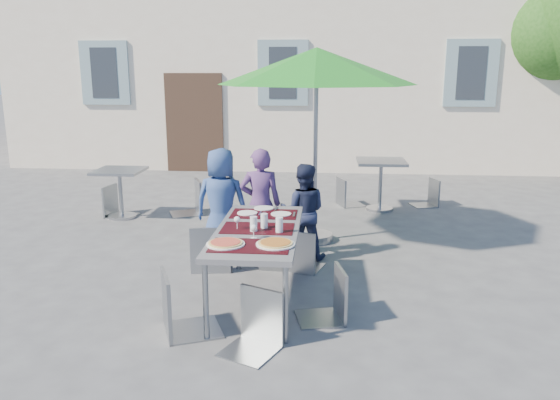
# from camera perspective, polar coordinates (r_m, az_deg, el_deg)

# --- Properties ---
(ground) EXTENTS (90.00, 90.00, 0.00)m
(ground) POSITION_cam_1_polar(r_m,az_deg,el_deg) (5.28, -6.43, -12.08)
(ground) COLOR #444447
(ground) RESTS_ON ground
(dining_table) EXTENTS (0.80, 1.85, 0.76)m
(dining_table) POSITION_cam_1_polar(r_m,az_deg,el_deg) (5.38, -2.34, -3.55)
(dining_table) COLOR #434247
(dining_table) RESTS_ON ground
(pizza_near_left) EXTENTS (0.34, 0.34, 0.03)m
(pizza_near_left) POSITION_cam_1_polar(r_m,az_deg,el_deg) (4.88, -5.71, -4.51)
(pizza_near_left) COLOR white
(pizza_near_left) RESTS_ON dining_table
(pizza_near_right) EXTENTS (0.35, 0.35, 0.03)m
(pizza_near_right) POSITION_cam_1_polar(r_m,az_deg,el_deg) (4.85, -0.49, -4.55)
(pizza_near_right) COLOR white
(pizza_near_right) RESTS_ON dining_table
(glassware) EXTENTS (0.49, 0.40, 0.15)m
(glassware) POSITION_cam_1_polar(r_m,az_deg,el_deg) (5.25, -1.94, -2.48)
(glassware) COLOR silver
(glassware) RESTS_ON dining_table
(place_settings) EXTENTS (0.63, 0.46, 0.01)m
(place_settings) POSITION_cam_1_polar(r_m,az_deg,el_deg) (5.95, -1.65, -1.22)
(place_settings) COLOR white
(place_settings) RESTS_ON dining_table
(child_0) EXTENTS (0.70, 0.49, 1.35)m
(child_0) POSITION_cam_1_polar(r_m,az_deg,el_deg) (6.75, -6.14, -0.28)
(child_0) COLOR #2E4780
(child_0) RESTS_ON ground
(child_1) EXTENTS (0.52, 0.36, 1.37)m
(child_1) POSITION_cam_1_polar(r_m,az_deg,el_deg) (6.60, -2.05, -0.45)
(child_1) COLOR #533368
(child_1) RESTS_ON ground
(child_2) EXTENTS (0.58, 0.34, 1.18)m
(child_2) POSITION_cam_1_polar(r_m,az_deg,el_deg) (6.64, 2.43, -1.21)
(child_2) COLOR #1C223E
(child_2) RESTS_ON ground
(chair_0) EXTENTS (0.51, 0.52, 1.03)m
(chair_0) POSITION_cam_1_polar(r_m,az_deg,el_deg) (6.26, -7.32, -2.06)
(chair_0) COLOR gray
(chair_0) RESTS_ON ground
(chair_1) EXTENTS (0.50, 0.51, 1.05)m
(chair_1) POSITION_cam_1_polar(r_m,az_deg,el_deg) (6.27, 0.03, -1.81)
(chair_1) COLOR gray
(chair_1) RESTS_ON ground
(chair_2) EXTENTS (0.52, 0.53, 0.94)m
(chair_2) POSITION_cam_1_polar(r_m,az_deg,el_deg) (6.21, 2.21, -2.63)
(chair_2) COLOR #90949B
(chair_2) RESTS_ON ground
(chair_3) EXTENTS (0.62, 0.62, 1.06)m
(chair_3) POSITION_cam_1_polar(r_m,az_deg,el_deg) (4.80, -10.65, -6.79)
(chair_3) COLOR gray
(chair_3) RESTS_ON ground
(chair_4) EXTENTS (0.50, 0.50, 0.93)m
(chair_4) POSITION_cam_1_polar(r_m,az_deg,el_deg) (5.03, 5.33, -6.63)
(chair_4) COLOR gray
(chair_4) RESTS_ON ground
(chair_5) EXTENTS (0.55, 0.55, 0.93)m
(chair_5) POSITION_cam_1_polar(r_m,az_deg,el_deg) (4.52, -2.59, -8.99)
(chair_5) COLOR gray
(chair_5) RESTS_ON ground
(patio_umbrella) EXTENTS (2.56, 2.56, 2.55)m
(patio_umbrella) POSITION_cam_1_polar(r_m,az_deg,el_deg) (7.12, 3.85, 13.61)
(patio_umbrella) COLOR #A6A8AE
(patio_umbrella) RESTS_ON ground
(cafe_table_0) EXTENTS (0.72, 0.72, 0.77)m
(cafe_table_0) POSITION_cam_1_polar(r_m,az_deg,el_deg) (8.84, -16.36, 1.57)
(cafe_table_0) COLOR #A6A8AE
(cafe_table_0) RESTS_ON ground
(bg_chair_l_0) EXTENTS (0.48, 0.48, 0.93)m
(bg_chair_l_0) POSITION_cam_1_polar(r_m,az_deg,el_deg) (8.97, -16.92, 1.77)
(bg_chair_l_0) COLOR gray
(bg_chair_l_0) RESTS_ON ground
(bg_chair_r_0) EXTENTS (0.61, 0.61, 1.04)m
(bg_chair_r_0) POSITION_cam_1_polar(r_m,az_deg,el_deg) (8.81, -9.30, 2.45)
(bg_chair_r_0) COLOR gray
(bg_chair_r_0) RESTS_ON ground
(cafe_table_1) EXTENTS (0.78, 0.78, 0.84)m
(cafe_table_1) POSITION_cam_1_polar(r_m,az_deg,el_deg) (9.08, 10.49, 2.67)
(cafe_table_1) COLOR #A6A8AE
(cafe_table_1) RESTS_ON ground
(bg_chair_l_1) EXTENTS (0.52, 0.52, 0.91)m
(bg_chair_l_1) POSITION_cam_1_polar(r_m,az_deg,el_deg) (9.32, 6.99, 2.59)
(bg_chair_l_1) COLOR gray
(bg_chair_l_1) RESTS_ON ground
(bg_chair_r_1) EXTENTS (0.48, 0.48, 0.88)m
(bg_chair_r_1) POSITION_cam_1_polar(r_m,az_deg,el_deg) (9.59, 15.40, 2.39)
(bg_chair_r_1) COLOR gray
(bg_chair_r_1) RESTS_ON ground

